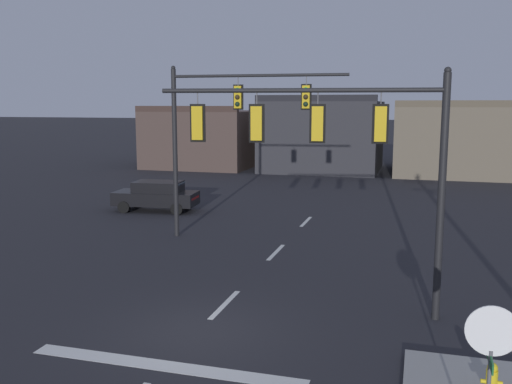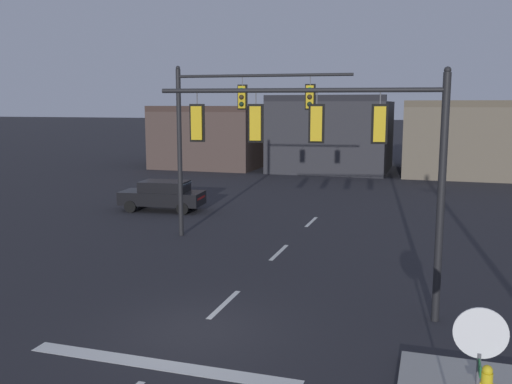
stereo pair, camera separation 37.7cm
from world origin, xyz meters
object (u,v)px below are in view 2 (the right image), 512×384
(signal_mast_near_side, at_px, (339,144))
(stop_sign, at_px, (479,353))
(car_lot_nearside, at_px, (163,195))
(signal_mast_far_side, at_px, (225,121))

(signal_mast_near_side, xyz_separation_m, stop_sign, (3.11, -6.46, -2.51))
(signal_mast_near_side, height_order, stop_sign, signal_mast_near_side)
(signal_mast_near_side, relative_size, stop_sign, 2.63)
(signal_mast_near_side, relative_size, car_lot_nearside, 1.62)
(car_lot_nearside, bearing_deg, stop_sign, -52.26)
(signal_mast_far_side, relative_size, stop_sign, 2.60)
(signal_mast_far_side, height_order, stop_sign, signal_mast_far_side)
(signal_mast_near_side, bearing_deg, car_lot_nearside, 132.85)
(signal_mast_near_side, distance_m, stop_sign, 7.60)
(stop_sign, distance_m, car_lot_nearside, 23.76)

